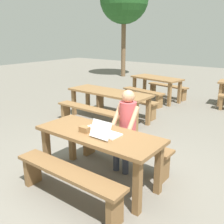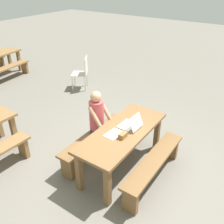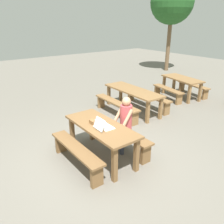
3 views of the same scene
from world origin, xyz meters
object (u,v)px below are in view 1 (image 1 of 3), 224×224
at_px(picnic_table_front, 98,141).
at_px(person_seated, 126,125).
at_px(laptop, 105,132).
at_px(picnic_table_rear, 109,95).
at_px(picnic_table_mid, 156,81).
at_px(small_pouch, 85,129).

bearing_deg(picnic_table_front, person_seated, 81.24).
bearing_deg(laptop, picnic_table_rear, -51.56).
xyz_separation_m(picnic_table_mid, picnic_table_rear, (-0.02, -2.49, -0.00)).
height_order(picnic_table_front, picnic_table_mid, picnic_table_front).
bearing_deg(person_seated, picnic_table_rear, 133.95).
bearing_deg(picnic_table_front, laptop, -17.51).
distance_m(laptop, small_pouch, 0.34).
distance_m(picnic_table_front, picnic_table_mid, 5.14).
relative_size(small_pouch, picnic_table_mid, 0.09).
bearing_deg(picnic_table_rear, small_pouch, -57.27).
bearing_deg(picnic_table_rear, laptop, -51.42).
bearing_deg(laptop, picnic_table_mid, -68.27).
relative_size(laptop, person_seated, 0.27).
height_order(laptop, picnic_table_rear, laptop).
distance_m(laptop, person_seated, 0.63).
xyz_separation_m(picnic_table_front, laptop, (0.17, -0.05, 0.18)).
relative_size(person_seated, picnic_table_mid, 0.75).
height_order(laptop, person_seated, person_seated).
relative_size(person_seated, picnic_table_rear, 0.59).
relative_size(picnic_table_front, picnic_table_rear, 0.84).
distance_m(small_pouch, picnic_table_mid, 5.20).
bearing_deg(small_pouch, picnic_table_front, 32.30).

